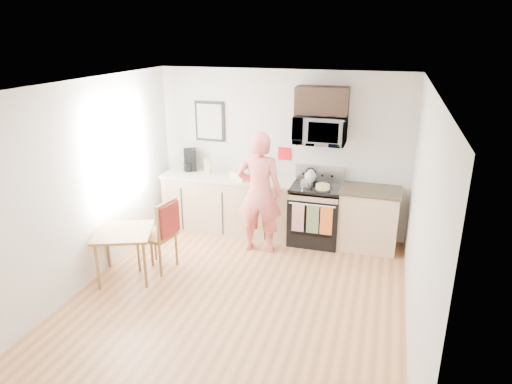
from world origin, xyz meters
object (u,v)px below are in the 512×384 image
(microwave, at_px, (320,130))
(cake, at_px, (323,187))
(dining_table, at_px, (124,237))
(chair, at_px, (164,226))
(person, at_px, (259,193))
(range, at_px, (315,215))

(microwave, height_order, cake, microwave)
(dining_table, relative_size, chair, 0.79)
(person, relative_size, dining_table, 2.26)
(microwave, xyz_separation_m, cake, (0.12, -0.28, -0.80))
(dining_table, bearing_deg, person, 41.34)
(microwave, bearing_deg, dining_table, -139.11)
(cake, bearing_deg, person, -157.96)
(range, distance_m, cake, 0.57)
(dining_table, height_order, cake, cake)
(person, relative_size, chair, 1.78)
(person, height_order, cake, person)
(chair, bearing_deg, microwave, 51.13)
(chair, xyz_separation_m, cake, (1.92, 1.33, 0.31))
(person, bearing_deg, chair, 37.70)
(microwave, bearing_deg, chair, -138.17)
(person, distance_m, chair, 1.45)
(person, bearing_deg, cake, -163.36)
(range, relative_size, person, 0.64)
(dining_table, bearing_deg, cake, 35.13)
(person, height_order, chair, person)
(range, xyz_separation_m, dining_table, (-2.23, -1.82, 0.16))
(dining_table, xyz_separation_m, cake, (2.34, 1.65, 0.37))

